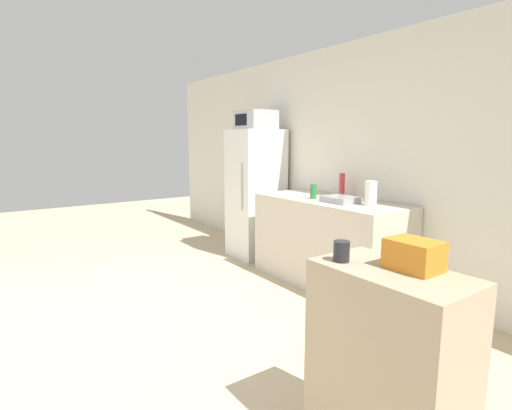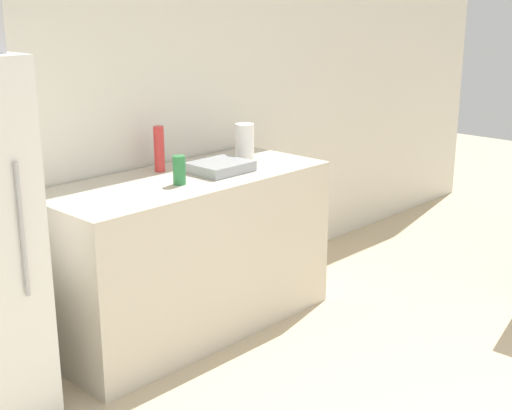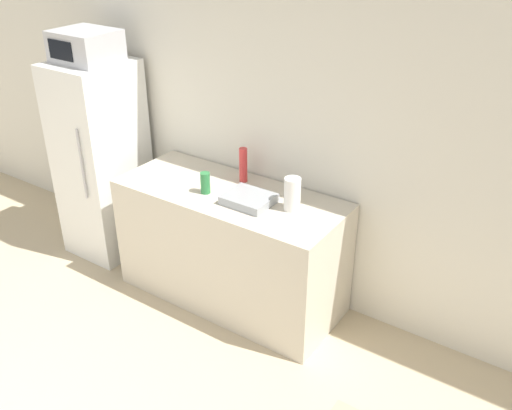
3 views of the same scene
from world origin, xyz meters
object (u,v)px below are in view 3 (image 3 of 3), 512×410
bottle_short (205,183)px  paper_towel_roll (292,194)px  microwave (86,46)px  bottle_tall (243,165)px  refrigerator (102,161)px

bottle_short → paper_towel_roll: bearing=11.9°
microwave → bottle_tall: size_ratio=1.76×
microwave → bottle_short: 1.46m
microwave → paper_towel_roll: bearing=1.1°
microwave → bottle_short: size_ratio=2.95×
bottle_short → paper_towel_roll: paper_towel_roll is taller
bottle_tall → bottle_short: size_ratio=1.68×
refrigerator → microwave: (-0.00, -0.00, 0.96)m
refrigerator → microwave: bearing=-106.9°
bottle_tall → paper_towel_roll: 0.56m
refrigerator → microwave: microwave is taller
refrigerator → paper_towel_roll: refrigerator is taller
paper_towel_roll → refrigerator: bearing=-179.0°
microwave → bottle_tall: 1.54m
refrigerator → bottle_tall: refrigerator is taller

